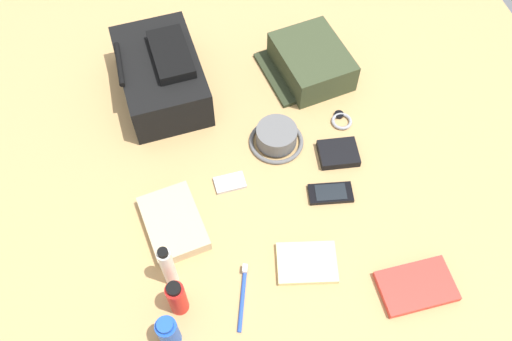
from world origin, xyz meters
TOP-DOWN VIEW (x-y plane):
  - ground_plane at (0.00, 0.00)m, footprint 2.64×2.02m
  - backpack at (0.37, 0.20)m, footprint 0.37×0.25m
  - toiletry_pouch at (0.34, -0.26)m, footprint 0.27×0.27m
  - bucket_hat at (0.10, -0.09)m, footprint 0.16×0.16m
  - deodorant_spray at (-0.38, 0.30)m, footprint 0.05×0.05m
  - sunscreen_spray at (-0.31, 0.26)m, footprint 0.04×0.04m
  - toothpaste_tube at (-0.24, 0.27)m, footprint 0.03×0.03m
  - paperback_novel at (-0.40, -0.31)m, footprint 0.12×0.18m
  - cell_phone at (-0.10, -0.18)m, footprint 0.08×0.13m
  - media_player at (0.00, 0.07)m, footprint 0.05×0.09m
  - wristwatch at (0.13, -0.29)m, footprint 0.07×0.06m
  - toothbrush at (-0.32, 0.11)m, footprint 0.16×0.06m
  - wallet at (0.02, -0.24)m, footprint 0.10×0.12m
  - notepad at (-0.28, -0.06)m, footprint 0.14×0.17m
  - folded_towel at (-0.09, 0.24)m, footprint 0.22×0.17m

SIDE VIEW (x-z plane):
  - ground_plane at x=0.00m, z-range -0.02..0.00m
  - media_player at x=0.00m, z-range 0.00..0.01m
  - wristwatch at x=0.13m, z-range 0.00..0.01m
  - cell_phone at x=-0.10m, z-range 0.00..0.01m
  - toothbrush at x=-0.32m, z-range 0.00..0.02m
  - notepad at x=-0.28m, z-range 0.00..0.02m
  - paperback_novel at x=-0.40m, z-range 0.00..0.02m
  - wallet at x=0.02m, z-range 0.00..0.02m
  - folded_towel at x=-0.09m, z-range 0.00..0.04m
  - bucket_hat at x=0.10m, z-range 0.00..0.06m
  - toiletry_pouch at x=0.34m, z-range 0.00..0.10m
  - deodorant_spray at x=-0.38m, z-range 0.00..0.11m
  - sunscreen_spray at x=-0.31m, z-range 0.00..0.13m
  - backpack at x=0.37m, z-range -0.01..0.15m
  - toothpaste_tube at x=-0.24m, z-range 0.00..0.17m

